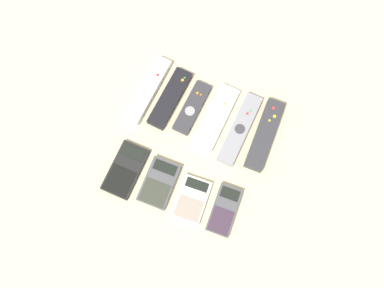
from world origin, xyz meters
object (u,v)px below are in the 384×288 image
Objects in this scene: remote_1 at (170,98)px; remote_3 at (216,117)px; remote_0 at (148,90)px; calculator_2 at (192,199)px; remote_5 at (265,135)px; calculator_1 at (159,183)px; remote_4 at (240,129)px; calculator_0 at (126,170)px; remote_2 at (192,108)px; calculator_3 at (224,210)px.

remote_1 is 0.15m from remote_3.
calculator_2 is at bearing -42.21° from remote_0.
remote_5 reaches higher than remote_1.
remote_3 and calculator_1 have the same top height.
calculator_1 is (-0.07, -0.24, 0.00)m from remote_3.
remote_4 is at bearing 74.95° from calculator_2.
calculator_2 is at bearing -51.03° from remote_1.
remote_4 reaches higher than calculator_1.
remote_4 is 0.27m from calculator_1.
remote_0 is 1.14× the size of remote_1.
remote_1 is 0.22m from remote_4.
remote_0 reaches higher than calculator_0.
remote_3 is (0.07, 0.00, -0.00)m from remote_2.
calculator_1 is (-0.22, -0.24, -0.00)m from remote_5.
remote_0 is at bearing 119.11° from calculator_1.
remote_3 is at bearing 176.77° from remote_4.
remote_5 is 0.40m from calculator_0.
remote_0 is 0.36m from remote_5.
calculator_1 is (0.10, 0.00, 0.00)m from calculator_0.
remote_4 is 0.34m from calculator_0.
remote_0 is 0.24m from calculator_0.
remote_0 is 0.21m from remote_3.
remote_2 is (0.07, -0.00, -0.00)m from remote_1.
remote_5 is 1.61× the size of calculator_1.
remote_0 is 1.08× the size of remote_3.
calculator_2 is (-0.05, -0.24, -0.00)m from remote_4.
remote_0 is at bearing 179.11° from remote_5.
calculator_0 is at bearing -134.35° from remote_4.
calculator_1 is at bearing -86.16° from remote_2.
remote_1 is at bearing -179.45° from remote_4.
remote_0 is at bearing -176.80° from remote_2.
remote_4 is (0.22, -0.01, -0.00)m from remote_1.
remote_5 is 0.32m from calculator_1.
remote_2 is 1.23× the size of calculator_3.
remote_1 is at bearing -177.64° from remote_2.
calculator_0 is 0.20m from calculator_2.
remote_2 and remote_3 have the same top height.
remote_4 is 0.07m from remote_5.
remote_0 is 1.04× the size of remote_5.
remote_3 is 0.25m from calculator_1.
calculator_3 is at bearing -47.42° from remote_2.
calculator_2 is at bearing -63.91° from remote_2.
calculator_2 is (0.10, -0.01, -0.00)m from calculator_1.
remote_0 is 0.14m from remote_2.
calculator_2 is (0.10, -0.24, -0.00)m from remote_2.
remote_1 and remote_4 have the same top height.
remote_0 reaches higher than remote_3.
remote_5 is at bearing 37.69° from calculator_0.
remote_4 reaches higher than calculator_0.
remote_4 is at bearing 1.59° from remote_1.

